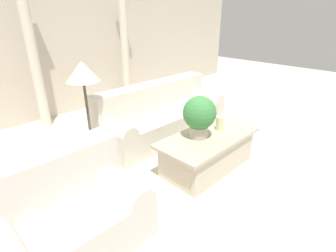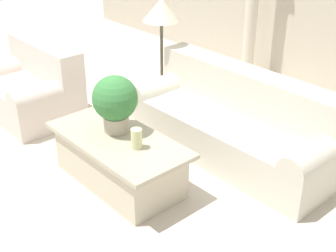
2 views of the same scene
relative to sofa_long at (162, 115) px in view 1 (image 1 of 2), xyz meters
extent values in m
plane|color=beige|center=(-0.37, -0.88, -0.33)|extent=(16.00, 16.00, 0.00)
cube|color=beige|center=(-0.37, 2.13, 1.27)|extent=(10.00, 0.06, 3.20)
cube|color=beige|center=(0.00, -0.06, -0.12)|extent=(2.30, 0.85, 0.42)
cube|color=beige|center=(0.00, 0.21, 0.30)|extent=(2.30, 0.30, 0.42)
cylinder|color=beige|center=(-1.01, -0.06, 0.09)|extent=(0.28, 0.85, 0.28)
cylinder|color=beige|center=(1.01, -0.06, 0.09)|extent=(0.28, 0.85, 0.28)
cube|color=beige|center=(-2.24, -1.16, -0.12)|extent=(1.30, 0.85, 0.42)
cube|color=beige|center=(-2.24, -0.89, 0.30)|extent=(1.30, 0.30, 0.42)
cylinder|color=beige|center=(-1.73, -1.16, 0.09)|extent=(0.28, 0.85, 0.28)
cube|color=beige|center=(-0.33, -1.22, -0.12)|extent=(1.24, 0.61, 0.43)
cube|color=#B3A98F|center=(-0.33, -1.22, 0.12)|extent=(1.41, 0.69, 0.04)
cylinder|color=#B2A893|center=(-0.45, -1.14, 0.22)|extent=(0.24, 0.24, 0.15)
sphere|color=#387A3D|center=(-0.45, -1.14, 0.47)|extent=(0.42, 0.42, 0.42)
cylinder|color=beige|center=(-0.07, -1.20, 0.23)|extent=(0.10, 0.10, 0.18)
cylinder|color=#4C473D|center=(-1.26, 0.13, -0.32)|extent=(0.24, 0.24, 0.03)
cylinder|color=#4C473D|center=(-1.26, 0.13, 0.24)|extent=(0.04, 0.04, 1.08)
cone|color=beige|center=(-1.26, 0.13, 0.91)|extent=(0.43, 0.43, 0.26)
cylinder|color=beige|center=(-1.27, 1.76, 0.87)|extent=(0.17, 0.17, 2.40)
cylinder|color=beige|center=(0.61, 1.76, 0.87)|extent=(0.17, 0.17, 2.40)
camera|label=1|loc=(-2.85, -2.98, 1.62)|focal=28.00mm
camera|label=2|loc=(2.72, -3.33, 2.19)|focal=50.00mm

